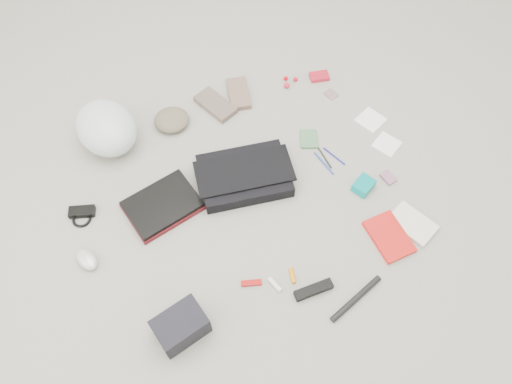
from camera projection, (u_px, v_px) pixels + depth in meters
name	position (u px, v px, depth m)	size (l,w,h in m)	color
ground_plane	(256.00, 198.00, 2.25)	(4.00, 4.00, 0.00)	gray
messenger_bag	(244.00, 176.00, 2.27)	(0.40, 0.28, 0.07)	black
bag_flap	(244.00, 171.00, 2.24)	(0.44, 0.20, 0.01)	black
laptop_sleeve	(163.00, 206.00, 2.22)	(0.31, 0.23, 0.02)	#581118
laptop	(162.00, 204.00, 2.20)	(0.31, 0.22, 0.02)	black
bike_helmet	(106.00, 128.00, 2.33)	(0.27, 0.34, 0.20)	white
beanie	(172.00, 120.00, 2.44)	(0.17, 0.16, 0.06)	#6A5E4D
mitten_left	(215.00, 105.00, 2.51)	(0.11, 0.21, 0.03)	#6A5952
mitten_right	(239.00, 94.00, 2.55)	(0.10, 0.20, 0.03)	#796052
power_brick	(82.00, 212.00, 2.20)	(0.11, 0.05, 0.03)	black
cable_coil	(82.00, 219.00, 2.19)	(0.08, 0.08, 0.01)	black
mouse	(87.00, 260.00, 2.07)	(0.07, 0.11, 0.04)	silver
camera_bag	(181.00, 326.00, 1.89)	(0.19, 0.13, 0.12)	black
multitool	(251.00, 283.00, 2.04)	(0.09, 0.02, 0.01)	#A20707
toiletry_tube_white	(275.00, 284.00, 2.03)	(0.02, 0.02, 0.07)	white
toiletry_tube_orange	(292.00, 276.00, 2.05)	(0.02, 0.02, 0.06)	orange
u_lock	(314.00, 290.00, 2.01)	(0.16, 0.04, 0.03)	black
bike_pump	(356.00, 299.00, 2.00)	(0.03, 0.03, 0.27)	black
book_red	(389.00, 237.00, 2.14)	(0.14, 0.21, 0.02)	red
book_white	(412.00, 224.00, 2.17)	(0.13, 0.19, 0.02)	beige
notepad	(309.00, 139.00, 2.41)	(0.08, 0.11, 0.01)	#43744A
pen_blue	(324.00, 163.00, 2.34)	(0.01, 0.01, 0.15)	#213B9E
pen_black	(324.00, 156.00, 2.36)	(0.01, 0.01, 0.14)	black
pen_navy	(334.00, 156.00, 2.36)	(0.01, 0.01, 0.13)	navy
accordion_wallet	(364.00, 186.00, 2.26)	(0.09, 0.07, 0.05)	#028B8E
card_deck	(388.00, 178.00, 2.30)	(0.05, 0.07, 0.01)	#9F6584
napkin_top	(371.00, 120.00, 2.48)	(0.12, 0.12, 0.01)	white
napkin_bottom	(387.00, 144.00, 2.40)	(0.11, 0.11, 0.01)	white
lollipop_a	(287.00, 85.00, 2.58)	(0.03, 0.03, 0.03)	red
lollipop_b	(286.00, 78.00, 2.61)	(0.02, 0.02, 0.02)	#C0000D
lollipop_c	(295.00, 79.00, 2.60)	(0.02, 0.02, 0.02)	red
altoids_tin	(319.00, 76.00, 2.61)	(0.10, 0.06, 0.02)	red
stamp_sheet	(331.00, 94.00, 2.56)	(0.06, 0.07, 0.00)	gray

